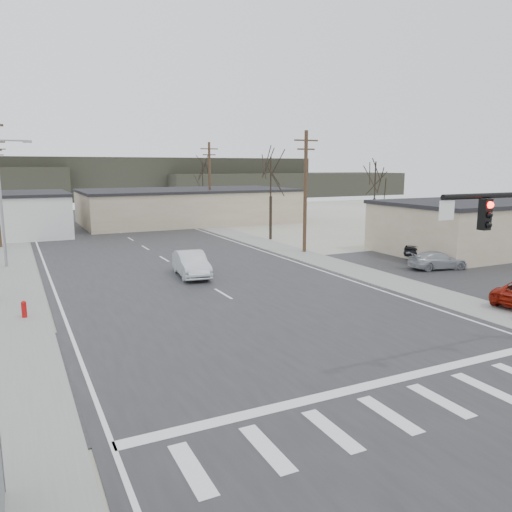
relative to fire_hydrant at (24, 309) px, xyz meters
The scene contains 23 objects.
ground 12.97m from the fire_hydrant, 38.11° to the right, with size 140.00×140.00×0.00m, color beige.
main_road 12.38m from the fire_hydrant, 34.46° to the left, with size 18.00×110.00×0.05m, color #242427.
cross_road 12.97m from the fire_hydrant, 38.11° to the right, with size 90.00×10.00×0.04m, color #242427.
parking_lot 30.27m from the fire_hydrant, ahead, with size 18.00×20.00×0.03m, color #242427.
sidewalk_left 12.01m from the fire_hydrant, 91.91° to the left, with size 3.00×90.00×0.06m, color gray.
sidewalk_right 24.02m from the fire_hydrant, 29.98° to the left, with size 3.00×90.00×0.06m, color gray.
fire_hydrant is the anchor object (origin of this frame).
building_right_far 41.32m from the fire_hydrant, 60.70° to the left, with size 26.30×14.30×4.30m.
building_lot 34.48m from the fire_hydrant, ahead, with size 14.30×10.30×4.30m.
upole_right_a 24.37m from the fire_hydrant, 24.74° to the left, with size 2.20×0.30×10.00m.
upole_right_b 38.96m from the fire_hydrant, 55.86° to the left, with size 2.20×0.30×10.00m.
streetlight_main 14.76m from the fire_hydrant, 92.46° to the left, with size 2.40×0.25×9.00m.
tree_right_mid 29.48m from the fire_hydrant, 38.41° to the left, with size 3.74×3.74×8.33m.
tree_right_far 50.96m from the fire_hydrant, 60.20° to the left, with size 3.52×3.52×7.84m.
tree_lot 35.48m from the fire_hydrant, 23.50° to the left, with size 3.52×3.52×7.84m.
hill_center 91.63m from the fire_hydrant, 74.02° to the left, with size 80.00×18.00×9.00m, color #333026.
hill_right 101.75m from the fire_hydrant, 53.72° to the left, with size 60.00×18.00×5.50m, color #333026.
sedan_crossing 11.38m from the fire_hydrant, 27.31° to the left, with size 1.71×4.90×1.61m, color silver.
car_far_a 45.42m from the fire_hydrant, 74.45° to the left, with size 1.91×4.69×1.36m, color black.
car_far_b 45.52m from the fire_hydrant, 85.69° to the left, with size 1.54×3.83×1.30m, color black.
car_parked_dark_a 29.43m from the fire_hydrant, ahead, with size 1.86×4.62×1.57m, color black.
car_parked_dark_b 32.08m from the fire_hydrant, ahead, with size 1.65×4.74×1.56m, color black.
car_parked_silver 26.38m from the fire_hydrant, ahead, with size 1.70×4.17×1.21m, color #93969C.
Camera 1 is at (-10.36, -17.32, 7.12)m, focal length 35.00 mm.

